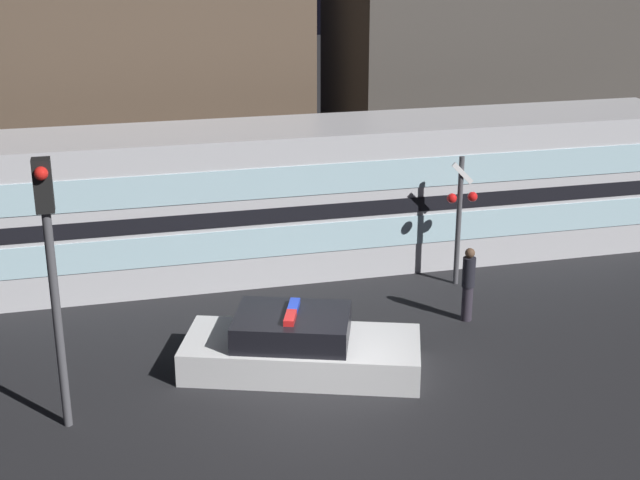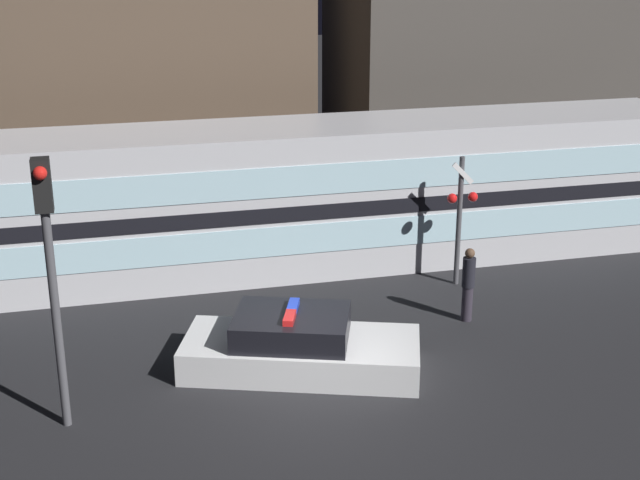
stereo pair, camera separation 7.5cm
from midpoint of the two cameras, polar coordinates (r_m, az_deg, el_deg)
name	(u,v)px [view 2 (the right image)]	position (r m, az deg, el deg)	size (l,w,h in m)	color
ground_plane	(317,400)	(17.10, -0.06, -10.22)	(120.00, 120.00, 0.00)	black
train	(335,194)	(23.31, 1.03, 2.95)	(19.19, 2.84, 3.74)	silver
police_car	(299,347)	(17.99, -1.25, -6.89)	(5.09, 3.41, 1.32)	silver
pedestrian	(468,284)	(20.31, 9.56, -2.78)	(0.29, 0.29, 1.73)	#2D2833
crossing_signal_near	(460,212)	(22.00, 9.06, 1.76)	(0.78, 0.32, 3.28)	#4C4C51
traffic_light_corner	(50,257)	(15.61, -16.78, -1.03)	(0.30, 0.46, 4.92)	#4C4C51
building_left	(120,62)	(27.88, -12.59, 11.07)	(11.20, 4.12, 9.33)	brown
building_center	(493,67)	(32.82, 11.09, 10.80)	(11.06, 5.95, 7.58)	#47423D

